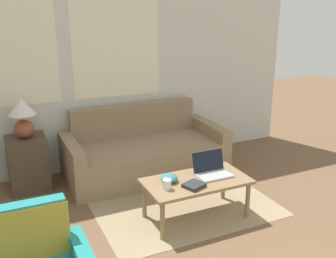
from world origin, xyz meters
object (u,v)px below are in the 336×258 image
Objects in this scene: coffee_table at (196,184)px; book_red at (194,185)px; table_lamp at (22,115)px; snack_bowl at (169,178)px; couch at (144,153)px; laptop at (212,170)px; cup_navy at (167,184)px.

book_red reaches higher than coffee_table.
table_lamp reaches higher than book_red.
table_lamp reaches higher than snack_bowl.
snack_bowl reaches higher than coffee_table.
couch is 11.71× the size of snack_bowl.
couch reaches higher than book_red.
book_red is at bearing -127.17° from coffee_table.
couch is 4.29× the size of table_lamp.
laptop reaches higher than book_red.
cup_navy is (-0.53, -0.10, -0.00)m from laptop.
cup_navy is at bearing -53.29° from table_lamp.
couch is 1.18m from snack_bowl.
table_lamp is 2.03m from book_red.
coffee_table is (0.06, -1.23, 0.11)m from couch.
laptop is 0.45m from snack_bowl.
couch is 1.89× the size of coffee_table.
cup_navy is at bearing -169.76° from laptop.
laptop is 0.34m from book_red.
snack_bowl is (-0.45, 0.03, -0.01)m from laptop.
cup_navy is at bearing -102.15° from couch.
coffee_table is at bearing 9.38° from cup_navy.
cup_navy is (-0.34, -0.06, 0.09)m from coffee_table.
cup_navy reaches higher than coffee_table.
book_red is (0.16, -0.20, -0.02)m from snack_bowl.
table_lamp is 0.44× the size of coffee_table.
couch is 1.36m from book_red.
couch is at bearing 88.54° from book_red.
laptop is 0.54m from cup_navy.
laptop is (1.59, -1.33, -0.41)m from table_lamp.
coffee_table is at bearing -15.93° from snack_bowl.
table_lamp is 1.82m from cup_navy.
table_lamp is 2.02m from coffee_table.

